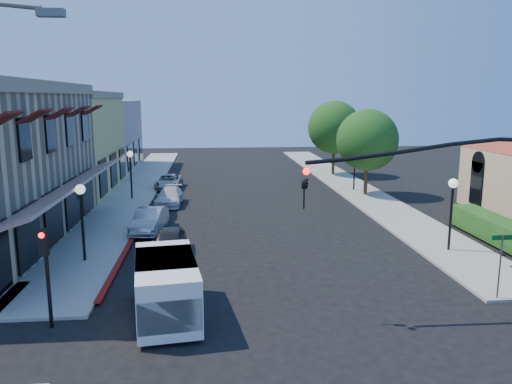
{
  "coord_description": "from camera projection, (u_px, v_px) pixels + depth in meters",
  "views": [
    {
      "loc": [
        -2.82,
        -14.02,
        7.29
      ],
      "look_at": [
        -0.54,
        10.61,
        2.6
      ],
      "focal_mm": 35.0,
      "sensor_mm": 36.0,
      "label": 1
    }
  ],
  "objects": [
    {
      "name": "street_tree_a",
      "position": [
        367.0,
        140.0,
        36.87
      ],
      "size": [
        4.56,
        4.56,
        6.48
      ],
      "color": "#352515",
      "rests_on": "ground"
    },
    {
      "name": "hedge",
      "position": [
        500.0,
        244.0,
        25.2
      ],
      "size": [
        1.4,
        8.0,
        1.1
      ],
      "primitive_type": "cube",
      "color": "#164814",
      "rests_on": "ground"
    },
    {
      "name": "parked_car_a",
      "position": [
        169.0,
        242.0,
        23.39
      ],
      "size": [
        1.57,
        3.71,
        1.25
      ],
      "primitive_type": "imported",
      "rotation": [
        0.0,
        0.0,
        -0.02
      ],
      "color": "black",
      "rests_on": "ground"
    },
    {
      "name": "curb_red_strip",
      "position": [
        121.0,
        262.0,
        22.53
      ],
      "size": [
        0.25,
        10.0,
        0.06
      ],
      "primitive_type": "cube",
      "color": "maroon",
      "rests_on": "ground"
    },
    {
      "name": "signal_mast_arm",
      "position": [
        473.0,
        196.0,
        16.57
      ],
      "size": [
        8.01,
        0.39,
        6.0
      ],
      "color": "black",
      "rests_on": "ground"
    },
    {
      "name": "lamppost_right_near",
      "position": [
        452.0,
        196.0,
        23.42
      ],
      "size": [
        0.44,
        0.44,
        3.57
      ],
      "color": "black",
      "rests_on": "ground"
    },
    {
      "name": "lamppost_left_near",
      "position": [
        81.0,
        203.0,
        21.88
      ],
      "size": [
        0.44,
        0.44,
        3.57
      ],
      "color": "black",
      "rests_on": "ground"
    },
    {
      "name": "street_name_sign",
      "position": [
        501.0,
        256.0,
        17.85
      ],
      "size": [
        0.8,
        0.06,
        2.5
      ],
      "color": "#595B5E",
      "rests_on": "ground"
    },
    {
      "name": "sidewalk_right",
      "position": [
        347.0,
        184.0,
        42.53
      ],
      "size": [
        3.5,
        50.0,
        0.12
      ],
      "primitive_type": "cube",
      "color": "gray",
      "rests_on": "ground"
    },
    {
      "name": "yellow_stucco_building",
      "position": [
        46.0,
        143.0,
        38.66
      ],
      "size": [
        10.0,
        12.0,
        7.6
      ],
      "primitive_type": "cube",
      "color": "#DCBC63",
      "rests_on": "ground"
    },
    {
      "name": "lamppost_left_far",
      "position": [
        130.0,
        162.0,
        35.58
      ],
      "size": [
        0.44,
        0.44,
        3.57
      ],
      "color": "black",
      "rests_on": "ground"
    },
    {
      "name": "sidewalk_left",
      "position": [
        138.0,
        187.0,
        40.94
      ],
      "size": [
        3.5,
        50.0,
        0.12
      ],
      "primitive_type": "cube",
      "color": "gray",
      "rests_on": "ground"
    },
    {
      "name": "parked_car_c",
      "position": [
        169.0,
        197.0,
        34.28
      ],
      "size": [
        1.84,
        4.14,
        1.18
      ],
      "primitive_type": "imported",
      "rotation": [
        0.0,
        0.0,
        -0.05
      ],
      "color": "silver",
      "rests_on": "ground"
    },
    {
      "name": "white_van",
      "position": [
        166.0,
        284.0,
        16.63
      ],
      "size": [
        2.53,
        4.74,
        2.0
      ],
      "color": "white",
      "rests_on": "ground"
    },
    {
      "name": "secondary_signal",
      "position": [
        45.0,
        260.0,
        15.55
      ],
      "size": [
        0.28,
        0.42,
        3.32
      ],
      "color": "black",
      "rests_on": "ground"
    },
    {
      "name": "lamppost_right_far",
      "position": [
        355.0,
        157.0,
        39.07
      ],
      "size": [
        0.44,
        0.44,
        3.57
      ],
      "color": "black",
      "rests_on": "ground"
    },
    {
      "name": "street_tree_b",
      "position": [
        334.0,
        127.0,
        46.59
      ],
      "size": [
        4.94,
        4.94,
        7.02
      ],
      "color": "#352515",
      "rests_on": "ground"
    },
    {
      "name": "ground",
      "position": [
        305.0,
        339.0,
        15.33
      ],
      "size": [
        120.0,
        120.0,
        0.0
      ],
      "primitive_type": "plane",
      "color": "black",
      "rests_on": "ground"
    },
    {
      "name": "parked_car_d",
      "position": [
        169.0,
        182.0,
        40.55
      ],
      "size": [
        2.18,
        4.24,
        1.14
      ],
      "primitive_type": "imported",
      "rotation": [
        0.0,
        0.0,
        -0.07
      ],
      "color": "#9B9E9F",
      "rests_on": "ground"
    },
    {
      "name": "pink_stucco_building",
      "position": [
        84.0,
        136.0,
        50.45
      ],
      "size": [
        10.0,
        12.0,
        7.0
      ],
      "primitive_type": "cube",
      "color": "#CAA299",
      "rests_on": "ground"
    },
    {
      "name": "parked_car_b",
      "position": [
        149.0,
        220.0,
        27.37
      ],
      "size": [
        1.85,
        4.12,
        1.31
      ],
      "primitive_type": "imported",
      "rotation": [
        0.0,
        0.0,
        -0.12
      ],
      "color": "#B0B4B6",
      "rests_on": "ground"
    }
  ]
}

